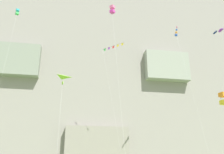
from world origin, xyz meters
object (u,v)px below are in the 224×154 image
kite_box_mid_right (112,10)px  kite_box_high_left (223,99)px  kite_delta_low_center (61,85)px  kite_box_high_center (17,13)px  kite_windsock_low_left (176,33)px  kite_banner_low_right (113,53)px

kite_box_mid_right → kite_box_high_left: kite_box_mid_right is taller
kite_box_mid_right → kite_delta_low_center: (-8.56, -11.07, -20.03)m
kite_box_mid_right → kite_box_high_left: bearing=-20.6°
kite_box_high_center → kite_delta_low_center: 24.50m
kite_box_high_center → kite_windsock_low_left: size_ratio=0.97×
kite_windsock_low_left → kite_delta_low_center: bearing=-145.8°
kite_box_high_center → kite_windsock_low_left: (34.64, 3.85, 1.27)m
kite_banner_low_right → kite_box_high_left: bearing=-49.0°
kite_box_high_center → kite_box_mid_right: bearing=-5.8°
kite_delta_low_center → kite_box_high_left: kite_box_high_left is taller
kite_box_high_center → kite_box_high_left: (35.58, -8.32, -17.64)m
kite_box_high_left → kite_windsock_low_left: bearing=94.4°
kite_banner_low_right → kite_windsock_low_left: kite_windsock_low_left is taller
kite_windsock_low_left → kite_box_mid_right: bearing=-160.5°
kite_delta_low_center → kite_banner_low_right: size_ratio=0.45×
kite_box_mid_right → kite_box_high_center: kite_box_mid_right is taller
kite_delta_low_center → kite_box_high_left: bearing=10.2°
kite_box_mid_right → kite_delta_low_center: kite_box_mid_right is taller
kite_banner_low_right → kite_box_high_left: (14.95, -17.17, -15.00)m
kite_box_mid_right → kite_delta_low_center: size_ratio=2.45×
kite_windsock_low_left → kite_box_high_left: (0.94, -12.18, -18.90)m
kite_windsock_low_left → kite_box_high_left: bearing=-85.6°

